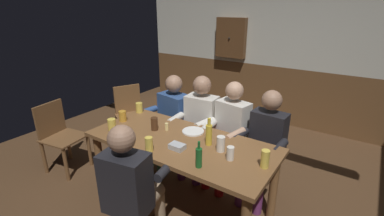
% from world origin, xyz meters
% --- Properties ---
extents(ground_plane, '(6.31, 6.31, 0.00)m').
position_xyz_m(ground_plane, '(0.00, 0.00, 0.00)').
color(ground_plane, '#4C331E').
extents(back_wall_upper, '(5.26, 0.12, 1.60)m').
position_xyz_m(back_wall_upper, '(0.00, 2.65, 1.81)').
color(back_wall_upper, beige).
extents(back_wall_wainscot, '(5.26, 0.12, 1.01)m').
position_xyz_m(back_wall_wainscot, '(0.00, 2.65, 0.51)').
color(back_wall_wainscot, brown).
rests_on(back_wall_wainscot, ground_plane).
extents(dining_table, '(1.86, 0.83, 0.78)m').
position_xyz_m(dining_table, '(0.00, -0.16, 0.67)').
color(dining_table, brown).
rests_on(dining_table, ground_plane).
extents(person_0, '(0.59, 0.59, 1.19)m').
position_xyz_m(person_0, '(-0.64, 0.48, 0.66)').
color(person_0, '#2D4C84').
rests_on(person_0, ground_plane).
extents(person_1, '(0.54, 0.54, 1.24)m').
position_xyz_m(person_1, '(-0.20, 0.49, 0.69)').
color(person_1, silver).
rests_on(person_1, ground_plane).
extents(person_2, '(0.55, 0.56, 1.24)m').
position_xyz_m(person_2, '(0.20, 0.48, 0.67)').
color(person_2, silver).
rests_on(person_2, ground_plane).
extents(person_3, '(0.52, 0.53, 1.21)m').
position_xyz_m(person_3, '(0.62, 0.47, 0.66)').
color(person_3, black).
rests_on(person_3, ground_plane).
extents(person_4, '(0.55, 0.59, 1.20)m').
position_xyz_m(person_4, '(-0.01, -0.81, 0.67)').
color(person_4, black).
rests_on(person_4, ground_plane).
extents(chair_empty_near_right, '(0.50, 0.50, 0.88)m').
position_xyz_m(chair_empty_near_right, '(-1.71, -0.44, 0.48)').
color(chair_empty_near_right, brown).
rests_on(chair_empty_near_right, ground_plane).
extents(chair_empty_near_left, '(0.59, 0.59, 0.88)m').
position_xyz_m(chair_empty_near_left, '(-1.50, 0.59, 0.48)').
color(chair_empty_near_left, brown).
rests_on(chair_empty_near_left, ground_plane).
extents(table_candle, '(0.04, 0.04, 0.08)m').
position_xyz_m(table_candle, '(-0.25, -0.06, 0.82)').
color(table_candle, '#F9E08C').
rests_on(table_candle, dining_table).
extents(condiment_caddy, '(0.14, 0.10, 0.05)m').
position_xyz_m(condiment_caddy, '(0.08, -0.32, 0.80)').
color(condiment_caddy, '#B2B7BC').
rests_on(condiment_caddy, dining_table).
extents(plate_0, '(0.23, 0.23, 0.01)m').
position_xyz_m(plate_0, '(0.00, 0.05, 0.79)').
color(plate_0, white).
rests_on(plate_0, dining_table).
extents(bottle_0, '(0.06, 0.06, 0.27)m').
position_xyz_m(bottle_0, '(0.27, -0.09, 0.89)').
color(bottle_0, gold).
rests_on(bottle_0, dining_table).
extents(bottle_1, '(0.05, 0.05, 0.23)m').
position_xyz_m(bottle_1, '(0.40, -0.46, 0.87)').
color(bottle_1, '#195923').
rests_on(bottle_1, dining_table).
extents(pint_glass_0, '(0.08, 0.08, 0.12)m').
position_xyz_m(pint_glass_0, '(-0.73, -0.38, 0.84)').
color(pint_glass_0, '#E5C64C').
rests_on(pint_glass_0, dining_table).
extents(pint_glass_1, '(0.08, 0.08, 0.12)m').
position_xyz_m(pint_glass_1, '(-0.82, -0.15, 0.84)').
color(pint_glass_1, gold).
rests_on(pint_glass_1, dining_table).
extents(pint_glass_2, '(0.08, 0.08, 0.14)m').
position_xyz_m(pint_glass_2, '(0.42, -0.13, 0.85)').
color(pint_glass_2, white).
rests_on(pint_glass_2, dining_table).
extents(pint_glass_3, '(0.07, 0.07, 0.15)m').
position_xyz_m(pint_glass_3, '(0.84, -0.16, 0.86)').
color(pint_glass_3, '#E5C64C').
rests_on(pint_glass_3, dining_table).
extents(pint_glass_4, '(0.07, 0.07, 0.14)m').
position_xyz_m(pint_glass_4, '(-0.11, -0.49, 0.85)').
color(pint_glass_4, '#E5C64C').
rests_on(pint_glass_4, dining_table).
extents(pint_glass_5, '(0.08, 0.08, 0.12)m').
position_xyz_m(pint_glass_5, '(-0.85, 0.15, 0.84)').
color(pint_glass_5, '#E5C64C').
rests_on(pint_glass_5, dining_table).
extents(pint_glass_6, '(0.06, 0.06, 0.12)m').
position_xyz_m(pint_glass_6, '(0.56, -0.21, 0.84)').
color(pint_glass_6, white).
rests_on(pint_glass_6, dining_table).
extents(pint_glass_7, '(0.07, 0.07, 0.16)m').
position_xyz_m(pint_glass_7, '(-0.36, -0.50, 0.86)').
color(pint_glass_7, '#E5C64C').
rests_on(pint_glass_7, dining_table).
extents(pint_glass_8, '(0.07, 0.07, 0.14)m').
position_xyz_m(pint_glass_8, '(-0.36, -0.13, 0.85)').
color(pint_glass_8, '#4C2D19').
rests_on(pint_glass_8, dining_table).
extents(wall_dart_cabinet, '(0.56, 0.15, 0.70)m').
position_xyz_m(wall_dart_cabinet, '(-0.83, 2.52, 1.45)').
color(wall_dart_cabinet, brown).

